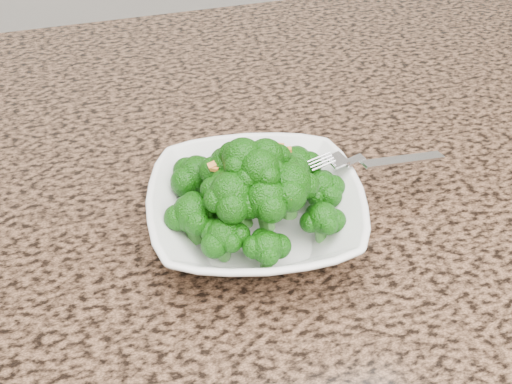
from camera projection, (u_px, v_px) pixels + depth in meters
name	position (u px, v px, depth m)	size (l,w,h in m)	color
granite_counter	(202.00, 252.00, 0.61)	(1.64, 1.04, 0.03)	brown
bowl	(256.00, 213.00, 0.60)	(0.20, 0.20, 0.05)	white
broccoli_pile	(256.00, 163.00, 0.56)	(0.18, 0.18, 0.07)	#125209
garlic_topping	(256.00, 127.00, 0.54)	(0.11, 0.11, 0.01)	orange
fork	(358.00, 160.00, 0.61)	(0.16, 0.03, 0.01)	silver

